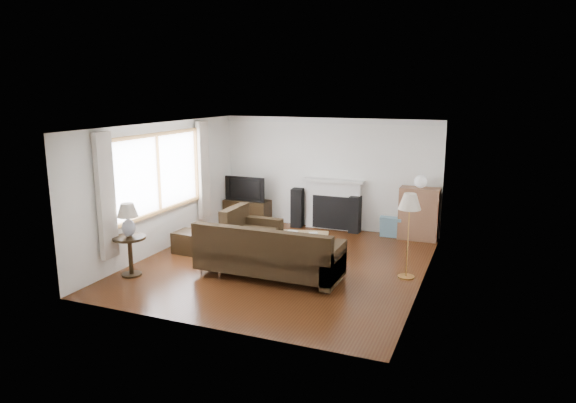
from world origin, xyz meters
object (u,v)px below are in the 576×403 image
at_px(tv_stand, 247,211).
at_px(bookshelf, 419,214).
at_px(sectional_sofa, 269,252).
at_px(coffee_table, 302,243).
at_px(side_table, 131,256).
at_px(floor_lamp, 408,236).

relative_size(tv_stand, bookshelf, 0.97).
bearing_deg(sectional_sofa, bookshelf, 57.89).
bearing_deg(coffee_table, sectional_sofa, -106.23).
bearing_deg(tv_stand, side_table, -93.16).
relative_size(bookshelf, floor_lamp, 0.77).
bearing_deg(bookshelf, floor_lamp, -86.32).
bearing_deg(floor_lamp, side_table, -159.27).
xyz_separation_m(tv_stand, sectional_sofa, (1.98, -3.16, 0.16)).
bearing_deg(tv_stand, floor_lamp, -29.46).
bearing_deg(coffee_table, side_table, -148.76).
xyz_separation_m(tv_stand, bookshelf, (4.00, 0.05, 0.29)).
relative_size(coffee_table, floor_lamp, 0.68).
relative_size(tv_stand, coffee_table, 1.09).
relative_size(tv_stand, side_table, 1.56).
xyz_separation_m(coffee_table, floor_lamp, (2.10, -0.61, 0.53)).
bearing_deg(side_table, tv_stand, 86.84).
bearing_deg(tv_stand, sectional_sofa, -57.88).
height_order(bookshelf, side_table, bookshelf).
relative_size(bookshelf, sectional_sofa, 0.42).
height_order(bookshelf, coffee_table, bookshelf).
xyz_separation_m(coffee_table, side_table, (-2.27, -2.26, 0.15)).
height_order(bookshelf, floor_lamp, floor_lamp).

